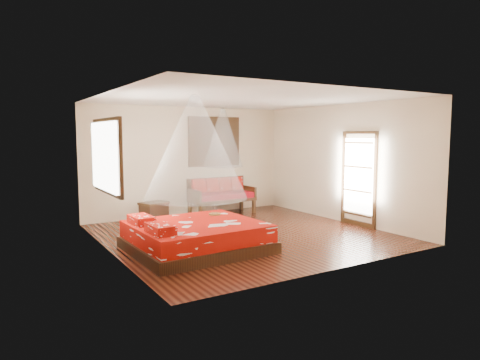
# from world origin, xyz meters

# --- Properties ---
(room) EXTENTS (5.54, 5.54, 2.84)m
(room) POSITION_xyz_m (0.00, 0.00, 1.40)
(room) COLOR black
(room) RESTS_ON ground
(bed) EXTENTS (2.34, 2.13, 0.65)m
(bed) POSITION_xyz_m (-1.40, -0.60, 0.25)
(bed) COLOR black
(bed) RESTS_ON floor
(daybed) EXTENTS (1.71, 0.76, 0.94)m
(daybed) POSITION_xyz_m (0.76, 2.38, 0.52)
(daybed) COLOR black
(daybed) RESTS_ON floor
(storage_chest) EXTENTS (0.76, 0.66, 0.44)m
(storage_chest) POSITION_xyz_m (-1.07, 2.45, 0.22)
(storage_chest) COLOR black
(storage_chest) RESTS_ON floor
(shutter_panel) EXTENTS (1.52, 0.06, 1.32)m
(shutter_panel) POSITION_xyz_m (0.76, 2.72, 1.90)
(shutter_panel) COLOR black
(shutter_panel) RESTS_ON wall_back
(window_left) EXTENTS (0.10, 1.74, 1.34)m
(window_left) POSITION_xyz_m (-2.71, 0.20, 1.70)
(window_left) COLOR black
(window_left) RESTS_ON wall_left
(glazed_door) EXTENTS (0.08, 1.02, 2.16)m
(glazed_door) POSITION_xyz_m (2.72, -0.60, 1.07)
(glazed_door) COLOR black
(glazed_door) RESTS_ON floor
(wine_tray) EXTENTS (0.23, 0.23, 0.19)m
(wine_tray) POSITION_xyz_m (-0.73, -0.09, 0.55)
(wine_tray) COLOR brown
(wine_tray) RESTS_ON bed
(mosquito_net_main) EXTENTS (1.84, 1.84, 1.80)m
(mosquito_net_main) POSITION_xyz_m (-1.38, -0.60, 1.85)
(mosquito_net_main) COLOR white
(mosquito_net_main) RESTS_ON ceiling
(mosquito_net_daybed) EXTENTS (1.03, 1.03, 1.50)m
(mosquito_net_daybed) POSITION_xyz_m (0.76, 2.25, 2.00)
(mosquito_net_daybed) COLOR white
(mosquito_net_daybed) RESTS_ON ceiling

